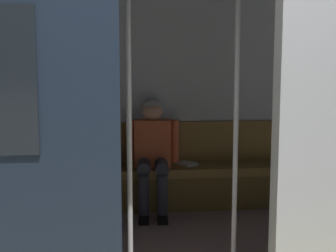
# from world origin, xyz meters

# --- Properties ---
(train_car) EXTENTS (6.40, 2.61, 2.37)m
(train_car) POSITION_xyz_m (0.05, -1.13, 1.54)
(train_car) COLOR silver
(train_car) RESTS_ON ground_plane
(bench_seat) EXTENTS (3.27, 0.44, 0.45)m
(bench_seat) POSITION_xyz_m (0.00, -2.10, 0.34)
(bench_seat) COLOR olive
(bench_seat) RESTS_ON ground_plane
(person_seated) EXTENTS (0.55, 0.69, 1.18)m
(person_seated) POSITION_xyz_m (0.09, -2.05, 0.67)
(person_seated) COLOR #CC5933
(person_seated) RESTS_ON ground_plane
(handbag) EXTENTS (0.26, 0.15, 0.17)m
(handbag) POSITION_xyz_m (0.57, -2.13, 0.53)
(handbag) COLOR brown
(handbag) RESTS_ON bench_seat
(book) EXTENTS (0.24, 0.27, 0.03)m
(book) POSITION_xyz_m (-0.28, -2.19, 0.46)
(book) COLOR silver
(book) RESTS_ON bench_seat
(grab_pole_door) EXTENTS (0.04, 0.04, 2.23)m
(grab_pole_door) POSITION_xyz_m (0.38, -0.48, 1.11)
(grab_pole_door) COLOR silver
(grab_pole_door) RESTS_ON ground_plane
(grab_pole_far) EXTENTS (0.04, 0.04, 2.23)m
(grab_pole_far) POSITION_xyz_m (-0.38, -0.59, 1.11)
(grab_pole_far) COLOR silver
(grab_pole_far) RESTS_ON ground_plane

